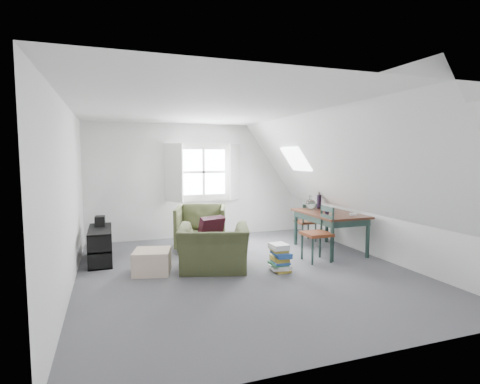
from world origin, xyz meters
name	(u,v)px	position (x,y,z in m)	size (l,w,h in m)	color
floor	(245,271)	(0.00, 0.00, 0.00)	(5.50, 5.50, 0.00)	#525157
ceiling	(245,110)	(0.00, 0.00, 2.50)	(5.50, 5.50, 0.00)	white
wall_back	(203,181)	(0.00, 2.75, 1.25)	(5.00, 5.00, 0.00)	silver
wall_front	(356,221)	(0.00, -2.75, 1.25)	(5.00, 5.00, 0.00)	silver
wall_left	(68,198)	(-2.50, 0.00, 1.25)	(5.50, 5.50, 0.00)	silver
wall_right	(378,188)	(2.50, 0.00, 1.25)	(5.50, 5.50, 0.00)	silver
slope_left	(141,158)	(-1.55, 0.00, 1.78)	(5.50, 5.50, 0.00)	white
slope_right	(333,158)	(1.55, 0.00, 1.78)	(5.50, 5.50, 0.00)	white
dormer_window	(204,172)	(0.00, 2.68, 1.45)	(1.71, 0.35, 1.30)	white
skylight	(296,159)	(1.55, 1.30, 1.75)	(0.55, 0.75, 0.04)	white
armchair_near	(214,270)	(-0.46, 0.22, 0.00)	(1.08, 0.95, 0.70)	#3B4125
armchair_far	(201,249)	(-0.34, 1.58, 0.00)	(0.92, 0.95, 0.86)	#3B4125
throw_pillow	(211,229)	(-0.46, 0.37, 0.62)	(0.42, 0.12, 0.42)	#3A101E
ottoman	(152,262)	(-1.39, 0.38, 0.18)	(0.54, 0.54, 0.36)	#C9AF9A
dining_table	(329,217)	(1.95, 0.66, 0.64)	(0.89, 1.48, 0.74)	#371A11
demijohn	(311,204)	(1.80, 1.11, 0.85)	(0.20, 0.20, 0.28)	silver
vase_twigs	(319,201)	(2.05, 1.21, 0.89)	(0.09, 0.10, 0.69)	black
cup	(327,215)	(1.70, 0.36, 0.74)	(0.09, 0.09, 0.08)	black
paper_box	(353,214)	(2.15, 0.21, 0.76)	(0.12, 0.08, 0.04)	white
dining_chair_far	(306,221)	(1.94, 1.52, 0.42)	(0.38, 0.38, 0.81)	#612813
dining_chair_near	(319,233)	(1.39, 0.12, 0.49)	(0.44, 0.44, 0.94)	#612813
media_shelf	(100,247)	(-2.16, 1.30, 0.26)	(0.37, 1.12, 0.57)	black
electronics_box	(100,221)	(-2.16, 1.59, 0.65)	(0.17, 0.23, 0.18)	black
magazine_stack	(280,258)	(0.51, -0.19, 0.22)	(0.32, 0.39, 0.43)	#B29933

